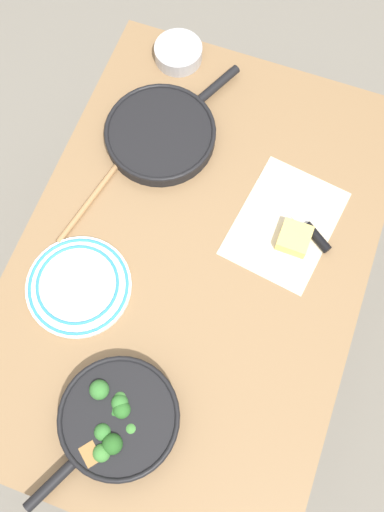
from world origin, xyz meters
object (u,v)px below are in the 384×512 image
object	(u,v)px
dinner_plate_stack	(78,286)
grater_knife	(304,223)
cheese_block	(294,238)
skillet_eggs	(161,133)
skillet_broccoli	(117,419)
wooden_spoon	(113,171)
prep_bowl_steel	(178,53)

from	to	relation	value
dinner_plate_stack	grater_knife	bearing A→B (deg)	-53.56
grater_knife	cheese_block	bearing A→B (deg)	110.32
skillet_eggs	cheese_block	size ratio (longest dim) A/B	5.24
skillet_eggs	dinner_plate_stack	xyz separation A→B (m)	(-0.46, 0.04, -0.01)
skillet_broccoli	dinner_plate_stack	xyz separation A→B (m)	(0.26, 0.21, -0.02)
wooden_spoon	cheese_block	distance (m)	0.50
skillet_eggs	dinner_plate_stack	bearing A→B (deg)	-159.83
wooden_spoon	grater_knife	bearing A→B (deg)	-74.48
skillet_eggs	grater_knife	size ratio (longest dim) A/B	1.83
wooden_spoon	grater_knife	xyz separation A→B (m)	(0.03, -0.51, 0.00)
cheese_block	dinner_plate_stack	xyz separation A→B (m)	(-0.30, 0.46, -0.01)
grater_knife	prep_bowl_steel	size ratio (longest dim) A/B	1.70
prep_bowl_steel	skillet_broccoli	bearing A→B (deg)	-167.28
dinner_plate_stack	prep_bowl_steel	world-z (taller)	prep_bowl_steel
dinner_plate_stack	cheese_block	bearing A→B (deg)	-57.13
wooden_spoon	prep_bowl_steel	world-z (taller)	prep_bowl_steel
skillet_eggs	grater_knife	world-z (taller)	skillet_eggs
skillet_eggs	dinner_plate_stack	distance (m)	0.46
wooden_spoon	prep_bowl_steel	bearing A→B (deg)	7.43
grater_knife	prep_bowl_steel	distance (m)	0.61
skillet_broccoli	wooden_spoon	world-z (taller)	skillet_broccoli
grater_knife	dinner_plate_stack	distance (m)	0.58
grater_knife	prep_bowl_steel	bearing A→B (deg)	-3.32
skillet_eggs	wooden_spoon	size ratio (longest dim) A/B	1.09
wooden_spoon	cheese_block	world-z (taller)	cheese_block
skillet_eggs	wooden_spoon	bearing A→B (deg)	174.45
skillet_eggs	wooden_spoon	world-z (taller)	skillet_eggs
wooden_spoon	prep_bowl_steel	distance (m)	0.40
cheese_block	wooden_spoon	bearing A→B (deg)	87.28
skillet_broccoli	prep_bowl_steel	xyz separation A→B (m)	(0.98, 0.22, -0.01)
grater_knife	cheese_block	xyz separation A→B (m)	(-0.05, 0.01, 0.01)
wooden_spoon	skillet_broccoli	bearing A→B (deg)	-143.70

